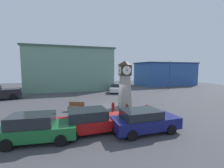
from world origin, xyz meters
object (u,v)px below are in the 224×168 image
Objects in this scene: car_by_building at (144,120)px; pickup_truck at (0,93)px; bench at (76,106)px; pedestrian_near_bench at (56,86)px; bollard_far_row at (147,110)px; car_silver_hatch at (117,88)px; street_lamp_near_road at (170,73)px; bollard_mid_row at (127,109)px; bollard_near_tower at (113,108)px; clock_tower at (125,84)px; car_near_tower at (91,121)px; car_navy_sedan at (37,128)px.

pickup_truck reaches higher than car_by_building.
pedestrian_near_bench is (-3.39, 15.06, 0.45)m from bench.
pickup_truck is (-15.61, 11.74, 0.38)m from bollard_far_row.
car_silver_hatch is 11.95m from street_lamp_near_road.
bollard_near_tower is at bearing 144.24° from bollard_mid_row.
bollard_near_tower is 3.06m from bollard_far_row.
bollard_mid_row is at bearing 86.94° from car_by_building.
bollard_mid_row is at bearing -37.59° from pickup_truck.
bench is at bearing -176.46° from clock_tower.
street_lamp_near_road reaches higher than bollard_near_tower.
bollard_far_row is 14.02m from car_silver_hatch.
street_lamp_near_road is (18.17, 17.12, 2.59)m from car_near_tower.
street_lamp_near_road is (18.98, 11.79, 2.85)m from bench.
bollard_far_row is at bearing -96.18° from car_silver_hatch.
street_lamp_near_road is at bearing 40.72° from bollard_near_tower.
clock_tower reaches higher than pedestrian_near_bench.
clock_tower is at bearing 100.99° from bollard_far_row.
car_near_tower is 1.01× the size of car_by_building.
pedestrian_near_bench is at bearing 113.86° from bollard_mid_row.
bollard_near_tower is 0.98× the size of bollard_mid_row.
bollard_far_row is at bearing -130.88° from street_lamp_near_road.
car_by_building is (-1.69, -2.80, 0.22)m from bollard_far_row.
bollard_far_row is 0.64× the size of pedestrian_near_bench.
car_navy_sedan is (-8.19, -2.44, 0.25)m from bollard_far_row.
car_navy_sedan is 0.98× the size of car_by_building.
car_near_tower reaches higher than car_by_building.
car_silver_hatch is at bearing 7.31° from pickup_truck.
car_near_tower is at bearing -141.44° from bollard_mid_row.
car_near_tower is at bearing -127.59° from clock_tower.
bench is (9.74, -8.38, -0.40)m from pickup_truck.
car_navy_sedan is 27.75m from street_lamp_near_road.
clock_tower is 9.81m from car_navy_sedan.
clock_tower is 17.10m from pedestrian_near_bench.
bollard_far_row is at bearing 58.80° from car_by_building.
bollard_mid_row is 19.19m from pedestrian_near_bench.
clock_tower is 2.94× the size of pedestrian_near_bench.
clock_tower is 7.33m from car_near_tower.
car_navy_sedan reaches higher than bench.
car_navy_sedan reaches higher than car_by_building.
car_near_tower is (-3.56, -2.84, 0.23)m from bollard_mid_row.
bollard_near_tower is 20.89m from street_lamp_near_road.
pickup_truck is at bearing 142.41° from bollard_mid_row.
pedestrian_near_bench reaches higher than car_silver_hatch.
bench is at bearing -148.15° from street_lamp_near_road.
bollard_mid_row is 1.73m from bollard_far_row.
car_navy_sedan is 0.84× the size of pickup_truck.
car_near_tower reaches higher than bollard_near_tower.
bollard_near_tower is at bearing -139.28° from street_lamp_near_road.
pedestrian_near_bench is (-6.68, 16.77, 0.44)m from bollard_near_tower.
bench is (-0.81, 5.32, -0.25)m from car_near_tower.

